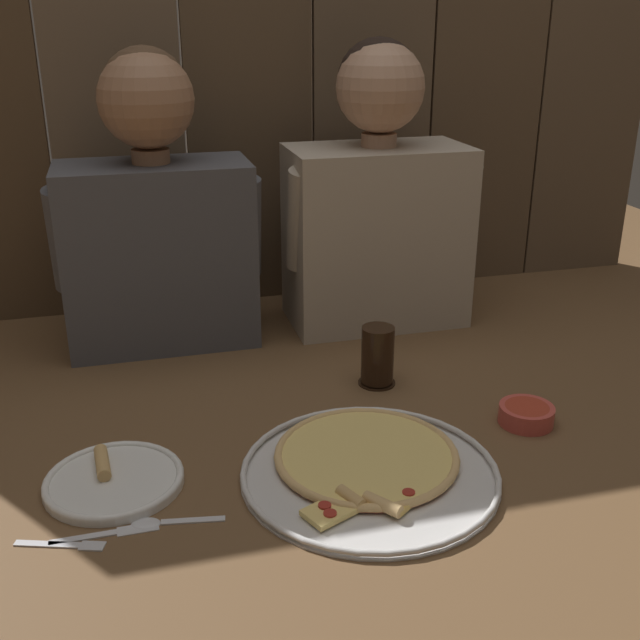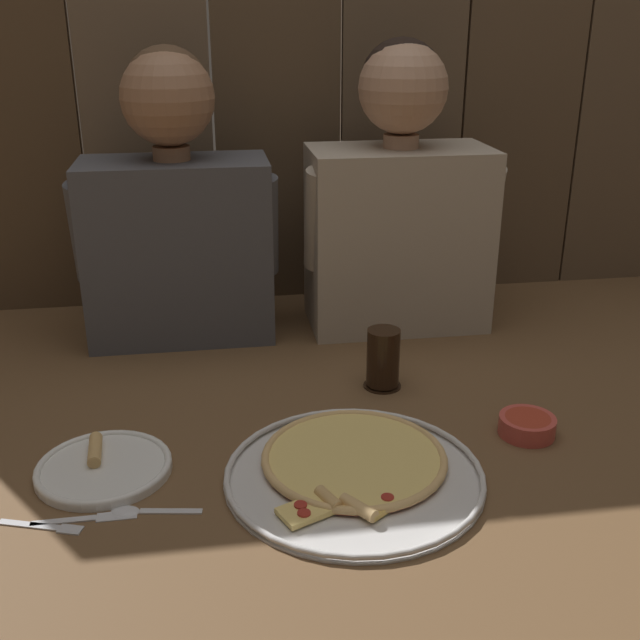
# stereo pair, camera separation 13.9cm
# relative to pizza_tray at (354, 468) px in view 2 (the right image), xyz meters

# --- Properties ---
(ground_plane) EXTENTS (3.20, 3.20, 0.00)m
(ground_plane) POSITION_rel_pizza_tray_xyz_m (-0.03, 0.13, -0.01)
(ground_plane) COLOR brown
(pizza_tray) EXTENTS (0.42, 0.42, 0.03)m
(pizza_tray) POSITION_rel_pizza_tray_xyz_m (0.00, 0.00, 0.00)
(pizza_tray) COLOR silver
(pizza_tray) RESTS_ON ground
(dinner_plate) EXTENTS (0.22, 0.22, 0.03)m
(dinner_plate) POSITION_rel_pizza_tray_xyz_m (-0.41, 0.07, -0.00)
(dinner_plate) COLOR white
(dinner_plate) RESTS_ON ground
(drinking_glass) EXTENTS (0.08, 0.08, 0.12)m
(drinking_glass) POSITION_rel_pizza_tray_xyz_m (0.12, 0.30, 0.05)
(drinking_glass) COLOR black
(drinking_glass) RESTS_ON ground
(dipping_bowl) EXTENTS (0.10, 0.10, 0.03)m
(dipping_bowl) POSITION_rel_pizza_tray_xyz_m (0.33, 0.07, 0.01)
(dipping_bowl) COLOR #CC4C42
(dipping_bowl) RESTS_ON ground
(table_fork) EXTENTS (0.13, 0.06, 0.01)m
(table_fork) POSITION_rel_pizza_tray_xyz_m (-0.48, -0.07, -0.01)
(table_fork) COLOR silver
(table_fork) RESTS_ON ground
(table_knife) EXTENTS (0.16, 0.02, 0.01)m
(table_knife) POSITION_rel_pizza_tray_xyz_m (-0.42, -0.06, -0.01)
(table_knife) COLOR silver
(table_knife) RESTS_ON ground
(table_spoon) EXTENTS (0.14, 0.04, 0.01)m
(table_spoon) POSITION_rel_pizza_tray_xyz_m (-0.34, -0.05, -0.01)
(table_spoon) COLOR silver
(table_spoon) RESTS_ON ground
(diner_left) EXTENTS (0.45, 0.21, 0.64)m
(diner_left) POSITION_rel_pizza_tray_xyz_m (-0.28, 0.64, 0.29)
(diner_left) COLOR #4C4C51
(diner_left) RESTS_ON ground
(diner_right) EXTENTS (0.45, 0.23, 0.65)m
(diner_right) POSITION_rel_pizza_tray_xyz_m (0.22, 0.64, 0.29)
(diner_right) COLOR #B2A38E
(diner_right) RESTS_ON ground
(wooden_backdrop_wall) EXTENTS (2.19, 0.03, 1.25)m
(wooden_backdrop_wall) POSITION_rel_pizza_tray_xyz_m (-0.03, 0.87, 0.62)
(wooden_backdrop_wall) COLOR brown
(wooden_backdrop_wall) RESTS_ON ground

